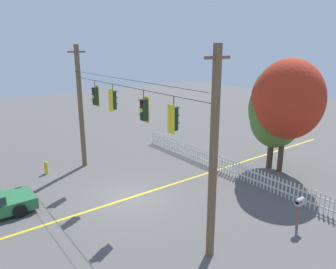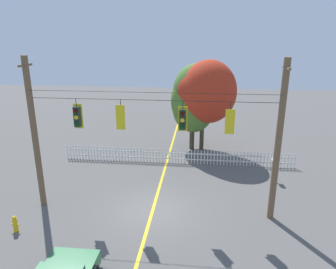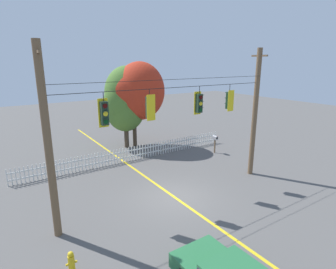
% 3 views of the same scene
% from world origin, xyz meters
% --- Properties ---
extents(ground, '(80.00, 80.00, 0.00)m').
position_xyz_m(ground, '(0.00, 0.00, 0.00)').
color(ground, '#565451').
extents(lane_centerline_stripe, '(0.16, 36.00, 0.01)m').
position_xyz_m(lane_centerline_stripe, '(0.00, 0.00, 0.00)').
color(lane_centerline_stripe, gold).
rests_on(lane_centerline_stripe, ground).
extents(signal_support_span, '(12.10, 1.10, 7.75)m').
position_xyz_m(signal_support_span, '(0.00, -0.00, 3.94)').
color(signal_support_span, brown).
rests_on(signal_support_span, ground).
extents(traffic_signal_westbound_side, '(0.43, 0.38, 1.50)m').
position_xyz_m(traffic_signal_westbound_side, '(-3.60, 0.01, 4.90)').
color(traffic_signal_westbound_side, black).
extents(traffic_signal_southbound_primary, '(0.43, 0.38, 1.42)m').
position_xyz_m(traffic_signal_southbound_primary, '(-1.44, -0.01, 4.96)').
color(traffic_signal_southbound_primary, black).
extents(traffic_signal_northbound_secondary, '(0.43, 0.38, 1.47)m').
position_xyz_m(traffic_signal_northbound_secondary, '(1.48, 0.01, 4.91)').
color(traffic_signal_northbound_secondary, black).
extents(traffic_signal_eastbound_side, '(0.43, 0.38, 1.47)m').
position_xyz_m(traffic_signal_eastbound_side, '(3.64, -0.01, 4.89)').
color(traffic_signal_eastbound_side, black).
extents(white_picket_fence, '(16.11, 0.06, 1.03)m').
position_xyz_m(white_picket_fence, '(0.74, 6.41, 0.52)').
color(white_picket_fence, silver).
rests_on(white_picket_fence, ground).
extents(autumn_maple_near_fence, '(3.70, 3.25, 6.69)m').
position_xyz_m(autumn_maple_near_fence, '(1.73, 9.63, 3.94)').
color(autumn_maple_near_fence, '#473828').
rests_on(autumn_maple_near_fence, ground).
extents(autumn_maple_mid, '(4.64, 4.16, 7.02)m').
position_xyz_m(autumn_maple_mid, '(2.50, 9.39, 4.47)').
color(autumn_maple_mid, '#473828').
rests_on(autumn_maple_mid, ground).
extents(fire_hydrant, '(0.38, 0.22, 0.80)m').
position_xyz_m(fire_hydrant, '(-5.98, -2.47, 0.40)').
color(fire_hydrant, gold).
rests_on(fire_hydrant, ground).
extents(roadside_mailbox, '(0.25, 0.44, 1.41)m').
position_xyz_m(roadside_mailbox, '(6.84, 4.36, 1.15)').
color(roadside_mailbox, brown).
rests_on(roadside_mailbox, ground).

